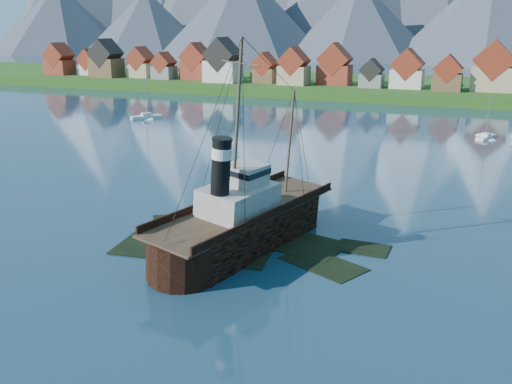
% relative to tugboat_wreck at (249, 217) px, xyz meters
% --- Properties ---
extents(ground, '(1400.00, 1400.00, 0.00)m').
position_rel_tugboat_wreck_xyz_m(ground, '(-2.10, -1.85, -3.15)').
color(ground, '#1A374A').
rests_on(ground, ground).
extents(shoal, '(31.71, 21.24, 1.14)m').
position_rel_tugboat_wreck_xyz_m(shoal, '(-0.32, 0.30, -3.49)').
color(shoal, black).
rests_on(shoal, ground).
extents(shore_bank, '(600.00, 80.00, 3.20)m').
position_rel_tugboat_wreck_xyz_m(shore_bank, '(-2.10, 168.15, -3.15)').
color(shore_bank, '#1E4513').
rests_on(shore_bank, ground).
extents(seawall, '(600.00, 2.50, 2.00)m').
position_rel_tugboat_wreck_xyz_m(seawall, '(-2.10, 130.15, -3.15)').
color(seawall, '#3F3D38').
rests_on(seawall, ground).
extents(town, '(250.96, 16.69, 17.30)m').
position_rel_tugboat_wreck_xyz_m(town, '(-35.22, 150.33, 5.84)').
color(town, maroon).
rests_on(town, ground).
extents(tugboat_wreck, '(7.35, 31.67, 25.10)m').
position_rel_tugboat_wreck_xyz_m(tugboat_wreck, '(0.00, 0.00, 0.00)').
color(tugboat_wreck, black).
rests_on(tugboat_wreck, ground).
extents(sailboat_b, '(7.04, 7.96, 12.37)m').
position_rel_tugboat_wreck_xyz_m(sailboat_b, '(-62.71, 74.64, -2.86)').
color(sailboat_b, white).
rests_on(sailboat_b, ground).
extents(sailboat_d, '(4.20, 7.60, 10.11)m').
position_rel_tugboat_wreck_xyz_m(sailboat_d, '(24.33, 79.45, -2.91)').
color(sailboat_d, white).
rests_on(sailboat_d, ground).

